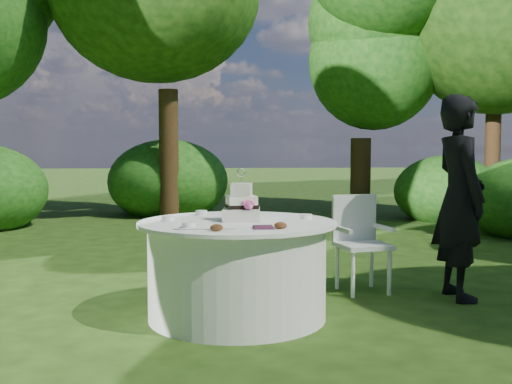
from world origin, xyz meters
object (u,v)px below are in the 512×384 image
(guest, at_px, (460,197))
(chair, at_px, (359,236))
(napkins, at_px, (263,227))
(table, at_px, (237,269))
(cake, at_px, (242,206))

(guest, xyz_separation_m, chair, (-0.81, 0.38, -0.39))
(chair, bearing_deg, napkins, -129.12)
(napkins, distance_m, table, 0.62)
(cake, bearing_deg, napkins, -76.07)
(cake, bearing_deg, guest, 11.80)
(cake, bearing_deg, table, -138.25)
(napkins, xyz_separation_m, guest, (1.85, 0.90, 0.13))
(napkins, height_order, cake, cake)
(table, xyz_separation_m, chair, (1.20, 0.83, 0.13))
(napkins, distance_m, guest, 2.06)
(napkins, relative_size, table, 0.09)
(table, distance_m, cake, 0.50)
(chair, bearing_deg, table, -145.47)
(napkins, height_order, chair, chair)
(napkins, bearing_deg, chair, 50.88)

